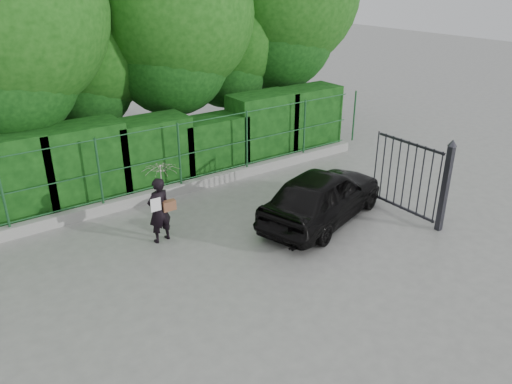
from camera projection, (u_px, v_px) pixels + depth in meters
ground at (261, 266)px, 10.95m from camera, size 80.00×80.00×0.00m
kerb at (169, 191)px, 14.24m from camera, size 14.00×0.25×0.30m
fence at (174, 155)px, 13.93m from camera, size 14.13×0.06×1.80m
hedge at (151, 152)px, 14.59m from camera, size 14.20×1.20×2.26m
trees at (146, 16)px, 15.42m from camera, size 17.10×6.15×8.08m
gate at (429, 180)px, 12.34m from camera, size 0.22×2.33×2.36m
woman at (161, 192)px, 11.54m from camera, size 0.90×0.88×1.91m
car at (322, 195)px, 12.68m from camera, size 4.42×2.83×1.40m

